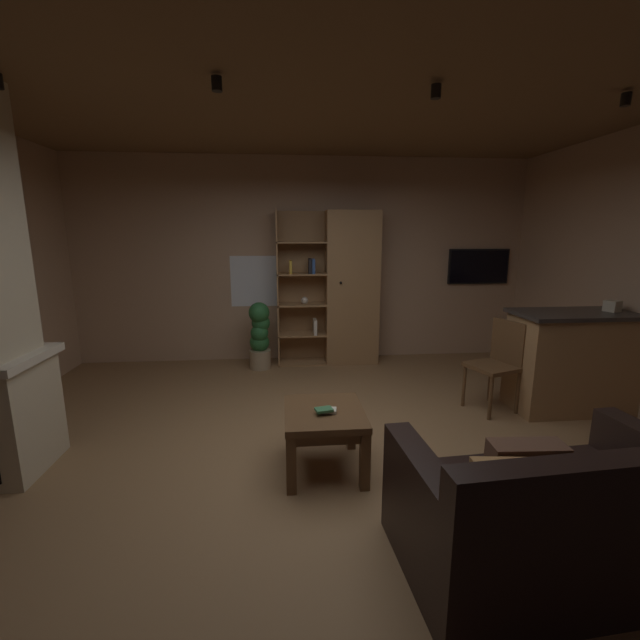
{
  "coord_description": "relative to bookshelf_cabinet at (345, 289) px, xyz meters",
  "views": [
    {
      "loc": [
        -0.31,
        -3.08,
        1.77
      ],
      "look_at": [
        0.0,
        0.4,
        1.05
      ],
      "focal_mm": 23.31,
      "sensor_mm": 36.0,
      "label": 1
    }
  ],
  "objects": [
    {
      "name": "floor",
      "position": [
        -0.54,
        -2.54,
        -1.04
      ],
      "size": [
        6.29,
        5.56,
        0.02
      ],
      "primitive_type": "cube",
      "color": "olive",
      "rests_on": "ground"
    },
    {
      "name": "wall_back",
      "position": [
        -0.54,
        0.27,
        0.37
      ],
      "size": [
        6.41,
        0.06,
        2.81
      ],
      "primitive_type": "cube",
      "color": "tan",
      "rests_on": "ground"
    },
    {
      "name": "ceiling",
      "position": [
        -0.54,
        -2.54,
        1.78
      ],
      "size": [
        6.29,
        5.56,
        0.02
      ],
      "primitive_type": "cube",
      "color": "brown"
    },
    {
      "name": "window_pane_back",
      "position": [
        -1.23,
        0.24,
        0.09
      ],
      "size": [
        0.7,
        0.01,
        0.71
      ],
      "primitive_type": "cube",
      "color": "white"
    },
    {
      "name": "bookshelf_cabinet",
      "position": [
        0.0,
        0.0,
        0.0
      ],
      "size": [
        1.38,
        0.41,
        2.08
      ],
      "color": "#997047",
      "rests_on": "ground"
    },
    {
      "name": "kitchen_bar_counter",
      "position": [
        2.15,
        -1.83,
        -0.52
      ],
      "size": [
        1.41,
        0.62,
        1.02
      ],
      "color": "#997047",
      "rests_on": "ground"
    },
    {
      "name": "tissue_box",
      "position": [
        2.4,
        -1.84,
        0.04
      ],
      "size": [
        0.15,
        0.15,
        0.11
      ],
      "primitive_type": "cube",
      "rotation": [
        0.0,
        0.0,
        0.36
      ],
      "color": "#BFB299",
      "rests_on": "kitchen_bar_counter"
    },
    {
      "name": "leather_couch",
      "position": [
        0.53,
        -3.81,
        -0.73
      ],
      "size": [
        1.61,
        0.98,
        0.84
      ],
      "color": "black",
      "rests_on": "ground"
    },
    {
      "name": "coffee_table",
      "position": [
        -0.56,
        -2.72,
        -0.65
      ],
      "size": [
        0.6,
        0.66,
        0.48
      ],
      "color": "brown",
      "rests_on": "ground"
    },
    {
      "name": "table_book_0",
      "position": [
        -0.52,
        -2.76,
        -0.54
      ],
      "size": [
        0.11,
        0.1,
        0.02
      ],
      "primitive_type": "cube",
      "rotation": [
        0.0,
        0.0,
        -0.16
      ],
      "color": "beige",
      "rests_on": "coffee_table"
    },
    {
      "name": "table_book_1",
      "position": [
        -0.57,
        -2.79,
        -0.52
      ],
      "size": [
        0.14,
        0.11,
        0.02
      ],
      "primitive_type": "cube",
      "rotation": [
        0.0,
        0.0,
        0.22
      ],
      "color": "#387247",
      "rests_on": "coffee_table"
    },
    {
      "name": "dining_chair",
      "position": [
        1.32,
        -1.76,
        -0.5
      ],
      "size": [
        0.53,
        0.53,
        0.92
      ],
      "color": "brown",
      "rests_on": "ground"
    },
    {
      "name": "potted_floor_plant",
      "position": [
        -1.17,
        -0.21,
        -0.57
      ],
      "size": [
        0.29,
        0.31,
        0.9
      ],
      "color": "#9E896B",
      "rests_on": "ground"
    },
    {
      "name": "wall_mounted_tv",
      "position": [
        1.98,
        0.21,
        0.28
      ],
      "size": [
        0.89,
        0.06,
        0.5
      ],
      "color": "black"
    },
    {
      "name": "track_light_spot_1",
      "position": [
        -1.26,
        -2.6,
        1.7
      ],
      "size": [
        0.07,
        0.07,
        0.09
      ],
      "primitive_type": "cylinder",
      "color": "black"
    },
    {
      "name": "track_light_spot_2",
      "position": [
        0.22,
        -2.58,
        1.7
      ],
      "size": [
        0.07,
        0.07,
        0.09
      ],
      "primitive_type": "cylinder",
      "color": "black"
    },
    {
      "name": "track_light_spot_3",
      "position": [
        1.67,
        -2.54,
        1.7
      ],
      "size": [
        0.07,
        0.07,
        0.09
      ],
      "primitive_type": "cylinder",
      "color": "black"
    }
  ]
}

